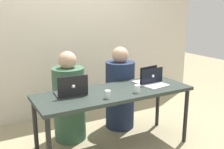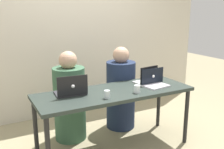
# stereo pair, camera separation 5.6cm
# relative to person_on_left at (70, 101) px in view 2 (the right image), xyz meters

# --- Properties ---
(ground_plane) EXTENTS (12.00, 12.00, 0.00)m
(ground_plane) POSITION_rel_person_on_left_xyz_m (0.38, -0.52, -0.52)
(ground_plane) COLOR gray
(back_wall) EXTENTS (4.79, 0.10, 2.41)m
(back_wall) POSITION_rel_person_on_left_xyz_m (0.38, 0.88, 0.69)
(back_wall) COLOR beige
(back_wall) RESTS_ON ground
(desk) EXTENTS (1.84, 0.66, 0.74)m
(desk) POSITION_rel_person_on_left_xyz_m (0.38, -0.52, 0.16)
(desk) COLOR #28322D
(desk) RESTS_ON ground
(person_on_left) EXTENTS (0.48, 0.48, 1.16)m
(person_on_left) POSITION_rel_person_on_left_xyz_m (0.00, 0.00, 0.00)
(person_on_left) COLOR #395F44
(person_on_left) RESTS_ON ground
(person_on_right) EXTENTS (0.43, 0.43, 1.16)m
(person_on_right) POSITION_rel_person_on_left_xyz_m (0.76, 0.00, 0.00)
(person_on_right) COLOR #202D4A
(person_on_right) RESTS_ON ground
(laptop_front_right) EXTENTS (0.32, 0.29, 0.23)m
(laptop_front_right) POSITION_rel_person_on_left_xyz_m (0.90, -0.55, 0.28)
(laptop_front_right) COLOR silver
(laptop_front_right) RESTS_ON desk
(laptop_back_right) EXTENTS (0.33, 0.25, 0.21)m
(laptop_back_right) POSITION_rel_person_on_left_xyz_m (0.91, -0.45, 0.27)
(laptop_back_right) COLOR silver
(laptop_back_right) RESTS_ON desk
(laptop_back_left) EXTENTS (0.35, 0.29, 0.23)m
(laptop_back_left) POSITION_rel_person_on_left_xyz_m (-0.12, -0.42, 0.28)
(laptop_back_left) COLOR #36353B
(laptop_back_left) RESTS_ON desk
(water_glass_right) EXTENTS (0.07, 0.07, 0.09)m
(water_glass_right) POSITION_rel_person_on_left_xyz_m (0.57, -0.70, 0.26)
(water_glass_right) COLOR white
(water_glass_right) RESTS_ON desk
(water_glass_left) EXTENTS (0.06, 0.06, 0.09)m
(water_glass_left) POSITION_rel_person_on_left_xyz_m (0.18, -0.71, 0.26)
(water_glass_left) COLOR silver
(water_glass_left) RESTS_ON desk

